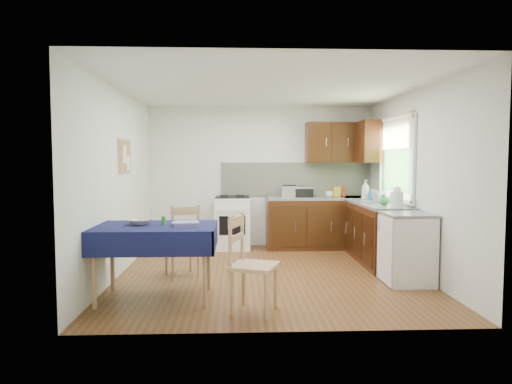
{
  "coord_description": "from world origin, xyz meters",
  "views": [
    {
      "loc": [
        -0.42,
        -6.08,
        1.54
      ],
      "look_at": [
        -0.16,
        0.14,
        1.11
      ],
      "focal_mm": 32.0,
      "sensor_mm": 36.0,
      "label": 1
    }
  ],
  "objects_px": {
    "chair_far": "(183,239)",
    "kettle": "(397,198)",
    "dish_rack": "(376,201)",
    "toaster": "(289,191)",
    "sandwich_press": "(303,192)",
    "chair_near": "(249,261)",
    "dining_table": "(155,235)"
  },
  "relations": [
    {
      "from": "chair_far",
      "to": "chair_near",
      "type": "xyz_separation_m",
      "value": [
        0.83,
        -1.42,
        0.02
      ]
    },
    {
      "from": "toaster",
      "to": "kettle",
      "type": "bearing_deg",
      "value": -39.89
    },
    {
      "from": "chair_far",
      "to": "chair_near",
      "type": "height_order",
      "value": "chair_near"
    },
    {
      "from": "toaster",
      "to": "dish_rack",
      "type": "bearing_deg",
      "value": -25.08
    },
    {
      "from": "chair_far",
      "to": "kettle",
      "type": "bearing_deg",
      "value": 158.86
    },
    {
      "from": "chair_far",
      "to": "toaster",
      "type": "distance_m",
      "value": 2.55
    },
    {
      "from": "dining_table",
      "to": "toaster",
      "type": "xyz_separation_m",
      "value": [
        1.82,
        2.82,
        0.28
      ]
    },
    {
      "from": "sandwich_press",
      "to": "kettle",
      "type": "xyz_separation_m",
      "value": [
        1.0,
        -1.85,
        0.04
      ]
    },
    {
      "from": "chair_far",
      "to": "chair_near",
      "type": "bearing_deg",
      "value": 97.64
    },
    {
      "from": "dining_table",
      "to": "chair_near",
      "type": "distance_m",
      "value": 1.17
    },
    {
      "from": "dining_table",
      "to": "dish_rack",
      "type": "distance_m",
      "value": 3.52
    },
    {
      "from": "dining_table",
      "to": "sandwich_press",
      "type": "distance_m",
      "value": 3.53
    },
    {
      "from": "chair_near",
      "to": "toaster",
      "type": "distance_m",
      "value": 3.45
    },
    {
      "from": "dining_table",
      "to": "sandwich_press",
      "type": "bearing_deg",
      "value": 40.73
    },
    {
      "from": "dish_rack",
      "to": "toaster",
      "type": "bearing_deg",
      "value": 156.57
    },
    {
      "from": "dining_table",
      "to": "sandwich_press",
      "type": "relative_size",
      "value": 4.4
    },
    {
      "from": "chair_near",
      "to": "dish_rack",
      "type": "bearing_deg",
      "value": -20.86
    },
    {
      "from": "kettle",
      "to": "chair_far",
      "type": "bearing_deg",
      "value": -178.36
    },
    {
      "from": "sandwich_press",
      "to": "dish_rack",
      "type": "bearing_deg",
      "value": -65.48
    },
    {
      "from": "chair_near",
      "to": "kettle",
      "type": "distance_m",
      "value": 2.58
    },
    {
      "from": "dish_rack",
      "to": "kettle",
      "type": "distance_m",
      "value": 0.79
    },
    {
      "from": "dining_table",
      "to": "chair_near",
      "type": "bearing_deg",
      "value": -39.32
    },
    {
      "from": "chair_far",
      "to": "kettle",
      "type": "distance_m",
      "value": 2.92
    },
    {
      "from": "dining_table",
      "to": "kettle",
      "type": "xyz_separation_m",
      "value": [
        3.07,
        0.99,
        0.32
      ]
    },
    {
      "from": "dining_table",
      "to": "toaster",
      "type": "height_order",
      "value": "toaster"
    },
    {
      "from": "toaster",
      "to": "kettle",
      "type": "xyz_separation_m",
      "value": [
        1.25,
        -1.83,
        0.03
      ]
    },
    {
      "from": "dish_rack",
      "to": "chair_near",
      "type": "bearing_deg",
      "value": -113.63
    },
    {
      "from": "chair_near",
      "to": "dish_rack",
      "type": "height_order",
      "value": "dish_rack"
    },
    {
      "from": "chair_far",
      "to": "kettle",
      "type": "relative_size",
      "value": 3.3
    },
    {
      "from": "dish_rack",
      "to": "kettle",
      "type": "height_order",
      "value": "kettle"
    },
    {
      "from": "chair_near",
      "to": "toaster",
      "type": "xyz_separation_m",
      "value": [
        0.79,
        3.33,
        0.47
      ]
    },
    {
      "from": "chair_far",
      "to": "sandwich_press",
      "type": "distance_m",
      "value": 2.73
    }
  ]
}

